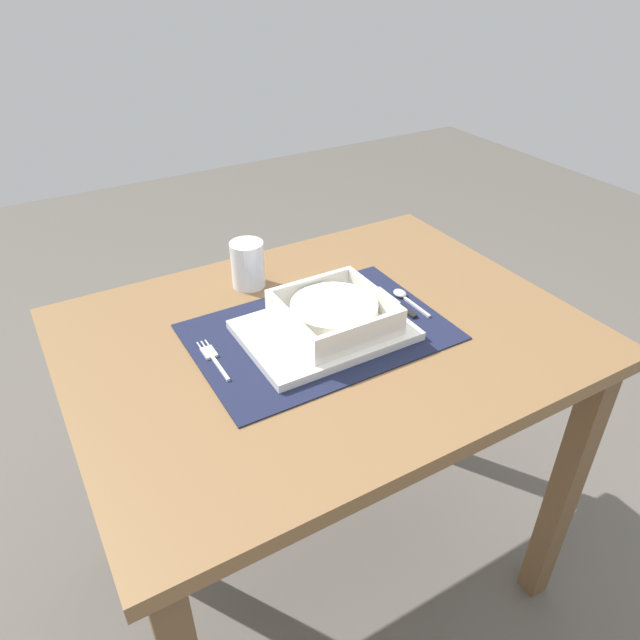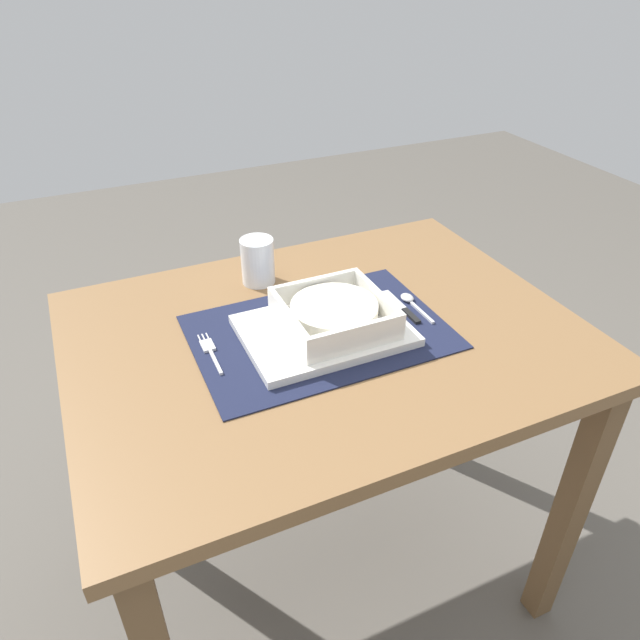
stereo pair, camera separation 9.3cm
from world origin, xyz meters
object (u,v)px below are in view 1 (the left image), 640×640
dining_table (325,376)px  drinking_glass (248,267)px  butter_knife (398,304)px  spoon (403,296)px  fork (212,357)px  porridge_bowl (334,314)px

dining_table → drinking_glass: (-0.05, 0.23, 0.15)m
butter_knife → spoon: bearing=36.9°
dining_table → fork: (-0.22, 0.02, 0.12)m
fork → butter_knife: size_ratio=0.99×
dining_table → fork: 0.25m
dining_table → butter_knife: bearing=-0.1°
dining_table → spoon: bearing=4.9°
butter_knife → drinking_glass: size_ratio=1.31×
porridge_bowl → drinking_glass: size_ratio=1.91×
spoon → fork: bearing=175.9°
porridge_bowl → drinking_glass: (-0.06, 0.24, 0.00)m
dining_table → drinking_glass: bearing=103.2°
dining_table → porridge_bowl: porridge_bowl is taller
butter_knife → drinking_glass: drinking_glass is taller
porridge_bowl → spoon: (0.18, 0.03, -0.03)m
spoon → drinking_glass: 0.33m
dining_table → butter_knife: 0.20m
dining_table → porridge_bowl: 0.15m
porridge_bowl → spoon: porridge_bowl is taller
fork → spoon: 0.41m
fork → butter_knife: (0.39, -0.02, 0.00)m
porridge_bowl → drinking_glass: bearing=104.8°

